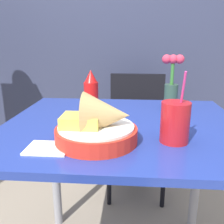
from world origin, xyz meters
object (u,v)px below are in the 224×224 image
(chair_far_window, at_px, (137,122))
(flower_vase, at_px, (171,85))
(ketchup_bottle, at_px, (91,95))
(drink_cup, at_px, (175,124))
(food_basket, at_px, (99,125))

(chair_far_window, distance_m, flower_vase, 0.73)
(ketchup_bottle, height_order, flower_vase, flower_vase)
(drink_cup, distance_m, flower_vase, 0.40)
(chair_far_window, bearing_deg, food_basket, -97.84)
(ketchup_bottle, distance_m, flower_vase, 0.38)
(ketchup_bottle, relative_size, drink_cup, 0.87)
(food_basket, height_order, drink_cup, drink_cup)
(chair_far_window, distance_m, ketchup_bottle, 0.88)
(chair_far_window, bearing_deg, drink_cup, -84.57)
(drink_cup, height_order, flower_vase, flower_vase)
(drink_cup, bearing_deg, chair_far_window, 95.43)
(food_basket, bearing_deg, ketchup_bottle, 104.66)
(ketchup_bottle, bearing_deg, drink_cup, -37.11)
(drink_cup, relative_size, flower_vase, 0.91)
(food_basket, distance_m, drink_cup, 0.24)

